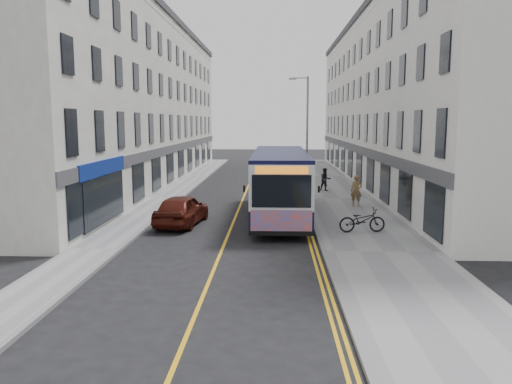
# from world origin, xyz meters

# --- Properties ---
(ground) EXTENTS (140.00, 140.00, 0.00)m
(ground) POSITION_xyz_m (0.00, 0.00, 0.00)
(ground) COLOR black
(ground) RESTS_ON ground
(pavement_east) EXTENTS (4.50, 64.00, 0.12)m
(pavement_east) POSITION_xyz_m (6.25, 12.00, 0.06)
(pavement_east) COLOR gray
(pavement_east) RESTS_ON ground
(pavement_west) EXTENTS (2.00, 64.00, 0.12)m
(pavement_west) POSITION_xyz_m (-5.00, 12.00, 0.06)
(pavement_west) COLOR gray
(pavement_west) RESTS_ON ground
(kerb_east) EXTENTS (0.18, 64.00, 0.13)m
(kerb_east) POSITION_xyz_m (4.00, 12.00, 0.07)
(kerb_east) COLOR slate
(kerb_east) RESTS_ON ground
(kerb_west) EXTENTS (0.18, 64.00, 0.13)m
(kerb_west) POSITION_xyz_m (-4.00, 12.00, 0.07)
(kerb_west) COLOR slate
(kerb_west) RESTS_ON ground
(road_centre_line) EXTENTS (0.12, 64.00, 0.01)m
(road_centre_line) POSITION_xyz_m (0.00, 12.00, 0.00)
(road_centre_line) COLOR gold
(road_centre_line) RESTS_ON ground
(road_dbl_yellow_inner) EXTENTS (0.10, 64.00, 0.01)m
(road_dbl_yellow_inner) POSITION_xyz_m (3.55, 12.00, 0.00)
(road_dbl_yellow_inner) COLOR gold
(road_dbl_yellow_inner) RESTS_ON ground
(road_dbl_yellow_outer) EXTENTS (0.10, 64.00, 0.01)m
(road_dbl_yellow_outer) POSITION_xyz_m (3.75, 12.00, 0.00)
(road_dbl_yellow_outer) COLOR gold
(road_dbl_yellow_outer) RESTS_ON ground
(terrace_east) EXTENTS (6.00, 46.00, 13.00)m
(terrace_east) POSITION_xyz_m (11.50, 21.00, 6.50)
(terrace_east) COLOR white
(terrace_east) RESTS_ON ground
(terrace_west) EXTENTS (6.00, 46.00, 13.00)m
(terrace_west) POSITION_xyz_m (-9.00, 21.00, 6.50)
(terrace_west) COLOR silver
(terrace_west) RESTS_ON ground
(streetlamp) EXTENTS (1.32, 0.18, 8.00)m
(streetlamp) POSITION_xyz_m (4.17, 14.00, 4.38)
(streetlamp) COLOR gray
(streetlamp) RESTS_ON ground
(city_bus) EXTENTS (2.78, 11.94, 3.47)m
(city_bus) POSITION_xyz_m (2.36, 6.21, 1.90)
(city_bus) COLOR black
(city_bus) RESTS_ON ground
(bicycle) EXTENTS (2.14, 0.95, 1.09)m
(bicycle) POSITION_xyz_m (6.00, 2.09, 0.66)
(bicycle) COLOR black
(bicycle) RESTS_ON pavement_east
(pedestrian_near) EXTENTS (0.75, 0.59, 1.81)m
(pedestrian_near) POSITION_xyz_m (6.86, 9.12, 1.02)
(pedestrian_near) COLOR olive
(pedestrian_near) RESTS_ON pavement_east
(pedestrian_far) EXTENTS (0.91, 0.77, 1.64)m
(pedestrian_far) POSITION_xyz_m (5.67, 15.34, 0.94)
(pedestrian_far) COLOR black
(pedestrian_far) RESTS_ON pavement_east
(car_white) EXTENTS (1.94, 4.84, 1.56)m
(car_white) POSITION_xyz_m (3.20, 22.29, 0.78)
(car_white) COLOR white
(car_white) RESTS_ON ground
(car_maroon) EXTENTS (2.34, 4.67, 1.53)m
(car_maroon) POSITION_xyz_m (-2.47, 3.92, 0.76)
(car_maroon) COLOR #44120B
(car_maroon) RESTS_ON ground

